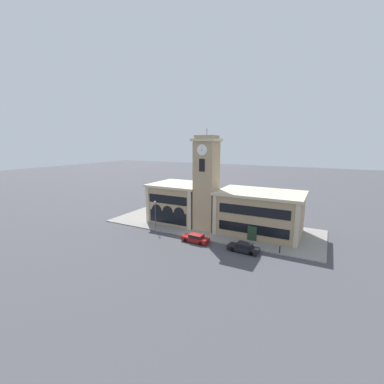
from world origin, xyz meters
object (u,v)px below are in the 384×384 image
(parked_car_near, at_px, (196,238))
(street_lamp, at_px, (155,211))
(parked_car_mid, at_px, (244,247))
(bollard, at_px, (280,250))

(parked_car_near, distance_m, street_lamp, 10.10)
(street_lamp, bearing_deg, parked_car_near, -11.59)
(parked_car_mid, distance_m, street_lamp, 17.87)
(parked_car_near, distance_m, bollard, 13.07)
(parked_car_mid, bearing_deg, parked_car_near, 3.15)
(parked_car_near, xyz_separation_m, parked_car_mid, (8.07, -0.00, 0.01))
(parked_car_mid, relative_size, street_lamp, 0.88)
(street_lamp, relative_size, bollard, 5.07)
(parked_car_mid, bearing_deg, street_lamp, -3.16)
(street_lamp, xyz_separation_m, bollard, (22.40, -0.17, -3.05))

